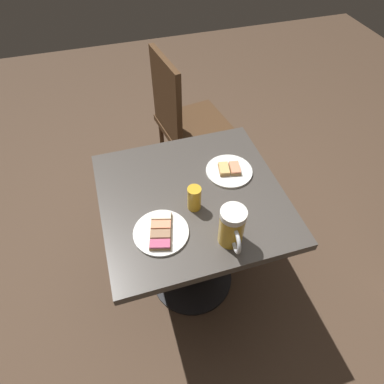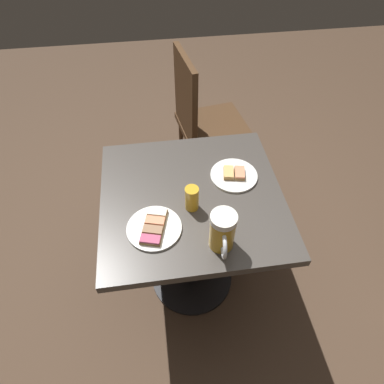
# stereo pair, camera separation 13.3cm
# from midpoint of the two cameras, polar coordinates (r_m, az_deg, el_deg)

# --- Properties ---
(ground_plane) EXTENTS (6.00, 6.00, 0.00)m
(ground_plane) POSITION_cam_midpoint_polar(r_m,az_deg,el_deg) (1.93, -2.03, -14.42)
(ground_plane) COLOR #4C3828
(cafe_table) EXTENTS (0.71, 0.73, 0.70)m
(cafe_table) POSITION_cam_midpoint_polar(r_m,az_deg,el_deg) (1.47, -2.60, -4.75)
(cafe_table) COLOR black
(cafe_table) RESTS_ON ground_plane
(plate_near) EXTENTS (0.20, 0.20, 0.03)m
(plate_near) POSITION_cam_midpoint_polar(r_m,az_deg,el_deg) (1.23, -8.42, -6.92)
(plate_near) COLOR white
(plate_near) RESTS_ON cafe_table
(plate_far) EXTENTS (0.20, 0.20, 0.03)m
(plate_far) POSITION_cam_midpoint_polar(r_m,az_deg,el_deg) (1.43, 3.74, 3.55)
(plate_far) COLOR white
(plate_far) RESTS_ON cafe_table
(beer_mug) EXTENTS (0.15, 0.09, 0.16)m
(beer_mug) POSITION_cam_midpoint_polar(r_m,az_deg,el_deg) (1.15, 3.59, -6.24)
(beer_mug) COLOR gold
(beer_mug) RESTS_ON cafe_table
(beer_glass_small) EXTENTS (0.05, 0.05, 0.11)m
(beer_glass_small) POSITION_cam_midpoint_polar(r_m,az_deg,el_deg) (1.26, -2.62, -1.24)
(beer_glass_small) COLOR gold
(beer_glass_small) RESTS_ON cafe_table
(cafe_chair) EXTENTS (0.43, 0.43, 0.94)m
(cafe_chair) POSITION_cam_midpoint_polar(r_m,az_deg,el_deg) (1.97, -3.31, 12.10)
(cafe_chair) COLOR #472D19
(cafe_chair) RESTS_ON ground_plane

